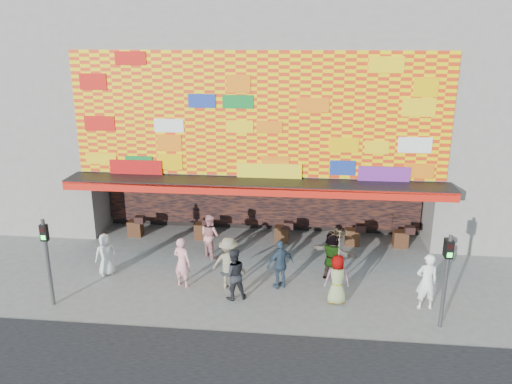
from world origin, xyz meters
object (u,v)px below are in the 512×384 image
signal_left (47,253)px  ped_d (229,263)px  ped_a (106,254)px  signal_right (447,271)px  ped_h (427,282)px  parasol (339,243)px  ped_c (233,274)px  ped_f (332,255)px  ped_i (210,235)px  ped_b (182,262)px  ped_g (337,280)px  ped_e (280,264)px

signal_left → ped_d: bearing=17.5°
ped_a → signal_right: bearing=135.6°
ped_a → ped_h: ped_h is taller
ped_a → parasol: 8.59m
signal_right → ped_c: bearing=170.9°
ped_c → ped_f: bearing=-172.5°
ped_c → parasol: parasol is taller
signal_left → ped_h: 12.23m
ped_a → ped_i: ped_i is taller
parasol → ped_b: bearing=173.4°
signal_left → ped_b: (3.94, 1.74, -0.95)m
ped_a → ped_f: ped_f is taller
ped_c → ped_g: 3.44m
ped_d → ped_e: bearing=-161.9°
ped_c → ped_e: bearing=-169.6°
signal_left → ped_g: bearing=6.8°
signal_left → ped_i: (4.44, 4.32, -0.97)m
ped_a → ped_b: 3.09m
ped_e → parasol: size_ratio=0.97×
ped_a → ped_i: bearing=176.6°
ped_d → ped_h: bearing=-174.3°
ped_b → ped_e: 3.45m
ped_a → ped_d: ped_d is taller
signal_left → ped_f: (9.22, 2.86, -0.92)m
ped_c → ped_d: bearing=-90.6°
ped_f → ped_h: ped_h is taller
ped_e → ped_f: 2.04m
signal_left → signal_right: same height
ped_f → ped_e: bearing=53.0°
ped_a → ped_i: (3.53, 2.01, 0.09)m
ped_b → ped_c: bearing=-178.9°
signal_left → ped_d: signal_left is taller
ped_f → parasol: 2.12m
ped_g → ped_i: ped_i is taller
signal_right → ped_d: (-6.80, 1.77, -0.92)m
ped_c → signal_right: bearing=149.9°
ped_a → ped_g: (8.40, -1.20, 0.05)m
ped_a → ped_b: ped_b is taller
signal_left → signal_right: bearing=0.0°
ped_h → parasol: (-2.84, 0.04, 1.19)m
ped_c → parasol: 3.66m
ped_b → ped_f: 5.39m
ped_f → ped_i: ped_f is taller
ped_f → parasol: bearing=120.1°
ped_d → ped_f: ped_d is taller
signal_left → ped_d: 5.94m
ped_a → ped_f: size_ratio=0.85×
ped_a → ped_c: size_ratio=0.89×
signal_right → ped_c: size_ratio=1.67×
signal_right → ped_c: signal_right is taller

